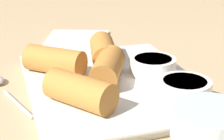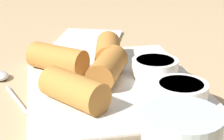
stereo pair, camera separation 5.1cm
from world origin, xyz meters
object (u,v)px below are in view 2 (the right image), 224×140
object	(u,v)px
dipping_bowl_far	(181,91)
napkin	(88,40)
serving_plate	(112,85)
dipping_bowl_near	(155,67)
spoon	(2,79)

from	to	relation	value
dipping_bowl_far	napkin	world-z (taller)	dipping_bowl_far
serving_plate	dipping_bowl_far	world-z (taller)	dipping_bowl_far
dipping_bowl_far	napkin	size ratio (longest dim) A/B	0.39
serving_plate	dipping_bowl_near	size ratio (longest dim) A/B	4.32
serving_plate	dipping_bowl_near	distance (cm)	7.20
dipping_bowl_far	napkin	xyz separation A→B (cm)	(-33.51, -7.39, -2.56)
serving_plate	spoon	bearing A→B (deg)	-110.30
serving_plate	spoon	world-z (taller)	serving_plate
dipping_bowl_near	napkin	bearing A→B (deg)	-164.29
dipping_bowl_far	napkin	bearing A→B (deg)	-167.56
serving_plate	dipping_bowl_far	xyz separation A→B (cm)	(8.51, 7.41, 2.10)
napkin	serving_plate	bearing A→B (deg)	-0.05
serving_plate	napkin	xyz separation A→B (cm)	(-25.01, 0.02, -0.46)
spoon	dipping_bowl_far	bearing A→B (deg)	58.49
serving_plate	dipping_bowl_far	size ratio (longest dim) A/B	4.32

